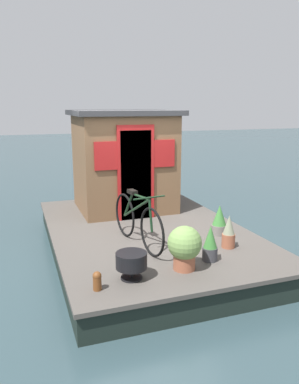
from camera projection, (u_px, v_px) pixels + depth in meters
ground_plane at (146, 250)px, 6.91m from camera, size 60.00×60.00×0.00m
houseboat_deck at (146, 239)px, 6.86m from camera, size 5.02×3.32×0.43m
houseboat_cabin at (124, 160)px, 7.87m from camera, size 1.85×2.08×2.05m
bicycle at (137, 221)px, 5.87m from camera, size 1.69×0.50×0.87m
potted_plant_fern at (229, 232)px, 5.81m from camera, size 0.20×0.20×0.51m
potted_plant_thyme at (219, 221)px, 6.40m from camera, size 0.26×0.26×0.52m
potted_plant_succulent at (185, 246)px, 5.01m from camera, size 0.46×0.46×0.60m
potted_plant_basil at (210, 244)px, 5.32m from camera, size 0.22×0.22×0.52m
charcoal_grill at (131, 261)px, 4.76m from camera, size 0.40×0.40×0.35m
mooring_bollard at (97, 280)px, 4.48m from camera, size 0.11×0.11×0.23m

